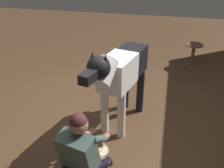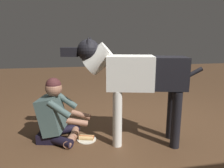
% 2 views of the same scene
% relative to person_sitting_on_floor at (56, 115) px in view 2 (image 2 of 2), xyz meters
% --- Properties ---
extents(ground_plane, '(14.28, 14.28, 0.00)m').
position_rel_person_sitting_on_floor_xyz_m(ground_plane, '(-1.03, 0.04, -0.34)').
color(ground_plane, brown).
extents(person_sitting_on_floor, '(0.71, 0.58, 0.83)m').
position_rel_person_sitting_on_floor_xyz_m(person_sitting_on_floor, '(0.00, 0.00, 0.00)').
color(person_sitting_on_floor, black).
rests_on(person_sitting_on_floor, ground).
extents(large_dog, '(1.66, 0.58, 1.33)m').
position_rel_person_sitting_on_floor_xyz_m(large_dog, '(-0.98, 0.24, 0.52)').
color(large_dog, white).
rests_on(large_dog, ground).
extents(hot_dog_on_plate, '(0.25, 0.25, 0.06)m').
position_rel_person_sitting_on_floor_xyz_m(hot_dog_on_plate, '(-0.38, 0.09, -0.31)').
color(hot_dog_on_plate, silver).
rests_on(hot_dog_on_plate, ground).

